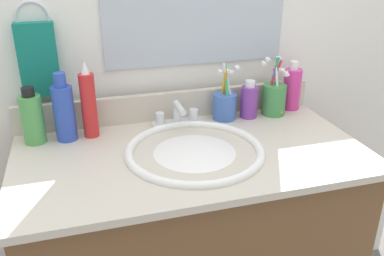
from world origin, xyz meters
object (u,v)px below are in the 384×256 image
object	(u,v)px
bottle_cream_purple	(249,101)
cup_green	(274,98)
bottle_spray_red	(89,104)
bottle_toner_green	(32,118)
faucet	(177,118)
bottle_soap_pink	(292,88)
bottle_shampoo_blue	(64,111)
cup_blue_plastic	(225,105)
hand_towel	(38,60)

from	to	relation	value
bottle_cream_purple	cup_green	size ratio (longest dim) A/B	0.64
bottle_spray_red	bottle_toner_green	distance (m)	0.16
faucet	bottle_cream_purple	distance (m)	0.25
bottle_soap_pink	cup_green	xyz separation A→B (m)	(-0.08, -0.03, -0.02)
bottle_toner_green	cup_green	world-z (taller)	cup_green
cup_green	bottle_shampoo_blue	bearing A→B (deg)	-178.93
bottle_spray_red	cup_green	size ratio (longest dim) A/B	1.18
bottle_spray_red	cup_blue_plastic	size ratio (longest dim) A/B	1.22
faucet	cup_blue_plastic	size ratio (longest dim) A/B	0.84
bottle_spray_red	cup_blue_plastic	xyz separation A→B (m)	(0.43, 0.02, -0.05)
faucet	bottle_soap_pink	bearing A→B (deg)	5.22
bottle_shampoo_blue	cup_green	distance (m)	0.68
hand_towel	cup_blue_plastic	distance (m)	0.59
cup_blue_plastic	hand_towel	bearing A→B (deg)	172.22
hand_towel	bottle_spray_red	distance (m)	0.20
hand_towel	bottle_cream_purple	distance (m)	0.67
bottle_spray_red	bottle_cream_purple	size ratio (longest dim) A/B	1.84
hand_towel	cup_blue_plastic	world-z (taller)	hand_towel
hand_towel	bottle_shampoo_blue	world-z (taller)	hand_towel
bottle_shampoo_blue	cup_blue_plastic	world-z (taller)	bottle_shampoo_blue
bottle_cream_purple	cup_green	world-z (taller)	cup_green
cup_blue_plastic	bottle_toner_green	bearing A→B (deg)	-178.55
cup_blue_plastic	bottle_cream_purple	bearing A→B (deg)	-6.13
bottle_cream_purple	hand_towel	bearing A→B (deg)	172.43
bottle_shampoo_blue	cup_green	xyz separation A→B (m)	(0.68, 0.01, -0.03)
cup_blue_plastic	cup_green	bearing A→B (deg)	-2.39
bottle_toner_green	cup_green	size ratio (longest dim) A/B	0.85
cup_green	cup_blue_plastic	bearing A→B (deg)	177.61
hand_towel	bottle_toner_green	world-z (taller)	hand_towel
bottle_shampoo_blue	bottle_spray_red	distance (m)	0.07
hand_towel	bottle_cream_purple	xyz separation A→B (m)	(0.64, -0.09, -0.16)
hand_towel	bottle_cream_purple	bearing A→B (deg)	-7.57
faucet	bottle_spray_red	distance (m)	0.28
bottle_shampoo_blue	bottle_spray_red	world-z (taller)	bottle_spray_red
faucet	cup_green	distance (m)	0.34
bottle_toner_green	cup_blue_plastic	distance (m)	0.60
bottle_cream_purple	bottle_toner_green	distance (m)	0.68
bottle_soap_pink	bottle_toner_green	bearing A→B (deg)	-177.34
faucet	bottle_spray_red	size ratio (longest dim) A/B	0.68
bottle_shampoo_blue	faucet	bearing A→B (deg)	1.01
bottle_soap_pink	cup_blue_plastic	xyz separation A→B (m)	(-0.26, -0.02, -0.03)
bottle_cream_purple	cup_green	bearing A→B (deg)	1.02
faucet	bottle_soap_pink	world-z (taller)	bottle_soap_pink
bottle_shampoo_blue	bottle_toner_green	world-z (taller)	bottle_shampoo_blue
faucet	bottle_toner_green	xyz separation A→B (m)	(-0.43, -0.00, 0.05)
hand_towel	bottle_spray_red	size ratio (longest dim) A/B	0.94
bottle_soap_pink	bottle_toner_green	world-z (taller)	bottle_soap_pink
faucet	cup_blue_plastic	world-z (taller)	cup_blue_plastic
faucet	cup_green	size ratio (longest dim) A/B	0.80
bottle_shampoo_blue	bottle_spray_red	bearing A→B (deg)	3.18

